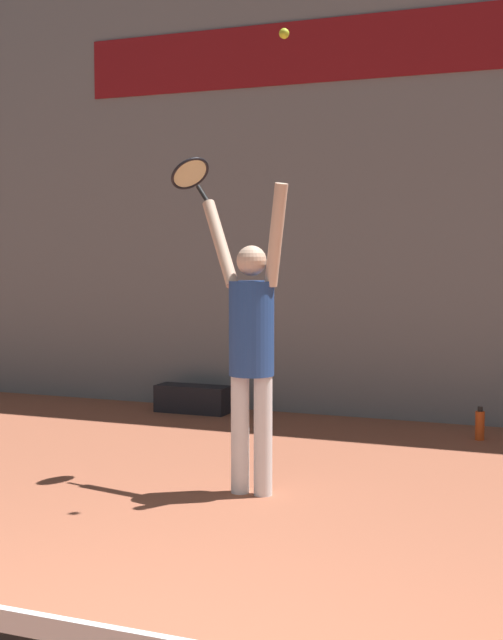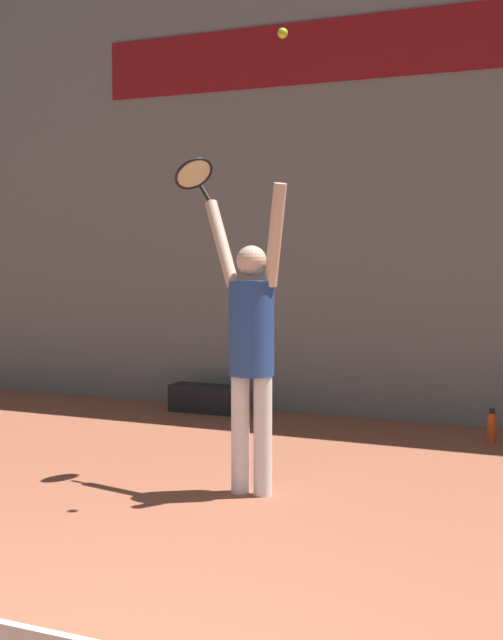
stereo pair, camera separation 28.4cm
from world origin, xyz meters
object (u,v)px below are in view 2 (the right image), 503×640
(tennis_player, at_px, (251,341))
(equipment_bag, at_px, (207,399))
(tennis_racket, at_px, (195,175))
(water_bottle, at_px, (492,427))
(tennis_ball, at_px, (283,33))

(tennis_player, bearing_deg, equipment_bag, 122.87)
(tennis_racket, xyz_separation_m, water_bottle, (1.88, 2.11, -2.14))
(tennis_racket, xyz_separation_m, tennis_ball, (0.91, -0.46, 0.85))
(equipment_bag, bearing_deg, tennis_player, -57.13)
(tennis_racket, relative_size, tennis_ball, 5.84)
(tennis_ball, relative_size, water_bottle, 0.22)
(tennis_player, distance_m, water_bottle, 2.92)
(equipment_bag, bearing_deg, tennis_racket, -64.40)
(tennis_racket, height_order, water_bottle, tennis_racket)
(tennis_player, distance_m, tennis_racket, 1.39)
(tennis_racket, height_order, equipment_bag, tennis_racket)
(tennis_racket, distance_m, tennis_ball, 1.33)
(tennis_racket, relative_size, equipment_bag, 0.50)
(tennis_ball, height_order, equipment_bag, tennis_ball)
(tennis_player, xyz_separation_m, tennis_racket, (-0.63, 0.34, 1.19))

